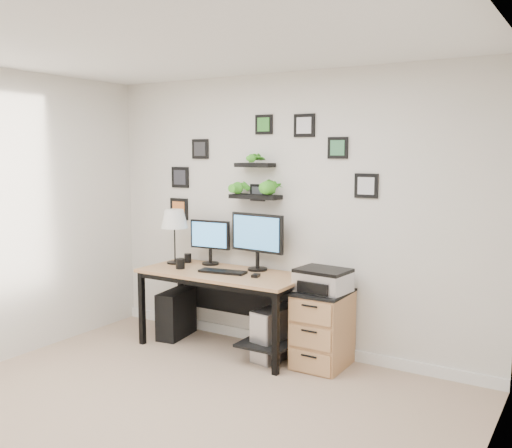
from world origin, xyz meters
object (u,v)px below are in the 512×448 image
Objects in this scene: desk at (228,284)px; printer at (323,280)px; monitor_right at (257,237)px; pc_tower_black at (176,314)px; monitor_left at (210,239)px; mug at (180,264)px; table_lamp at (174,220)px; pc_tower_grey at (275,333)px; file_cabinet at (322,329)px.

printer is at bearing 3.42° from desk.
monitor_right reaches higher than pc_tower_black.
monitor_left is 4.48× the size of mug.
table_lamp reaches higher than printer.
pc_tower_grey is (0.52, -0.00, -0.39)m from desk.
table_lamp reaches higher than pc_tower_grey.
monitor_right is 1.06m from file_cabinet.
desk is 16.03× the size of mug.
monitor_right is 0.88× the size of file_cabinet.
table_lamp is at bearing 124.58° from pc_tower_black.
mug is 0.20× the size of pc_tower_grey.
monitor_left is at bearing 19.60° from pc_tower_black.
file_cabinet is (1.30, -0.13, -0.68)m from monitor_left.
monitor_left is 1.33m from printer.
printer is at bearing -7.19° from pc_tower_black.
monitor_left is at bearing 21.61° from table_lamp.
printer is (1.64, 0.01, -0.42)m from table_lamp.
pc_tower_black is 1.17m from pc_tower_grey.
monitor_right is at bearing 169.74° from printer.
mug is at bearing -40.14° from table_lamp.
table_lamp reaches higher than desk.
mug is 1.51m from file_cabinet.
monitor_left reaches higher than desk.
table_lamp is 5.51× the size of mug.
file_cabinet is at bearing 3.46° from desk.
table_lamp is at bearing 139.86° from mug.
monitor_left is 0.85m from pc_tower_black.
pc_tower_grey is at bearing -0.29° from desk.
desk is 2.73× the size of monitor_right.
mug is at bearing -172.72° from pc_tower_grey.
table_lamp is (-0.68, 0.05, 0.56)m from desk.
printer reaches higher than file_cabinet.
pc_tower_grey is at bearing -9.64° from pc_tower_black.
table_lamp is at bearing 175.62° from desk.
pc_tower_black is at bearing 178.17° from desk.
file_cabinet is at bearing 0.21° from table_lamp.
pc_tower_black is (-0.18, 0.15, -0.56)m from mug.
desk is at bearing -176.54° from file_cabinet.
monitor_right is at bearing 25.43° from mug.
pc_tower_grey is 0.46m from file_cabinet.
monitor_right is at bearing 0.59° from monitor_left.
monitor_right reaches higher than mug.
file_cabinet reaches higher than pc_tower_grey.
desk is 2.39× the size of file_cabinet.
monitor_left is 0.81× the size of table_lamp.
monitor_right is at bearing 147.53° from pc_tower_grey.
printer is (-0.00, -0.00, 0.44)m from file_cabinet.
table_lamp reaches higher than pc_tower_black.
pc_tower_black is (-0.65, 0.02, -0.39)m from desk.
file_cabinet is (0.96, 0.06, -0.29)m from desk.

